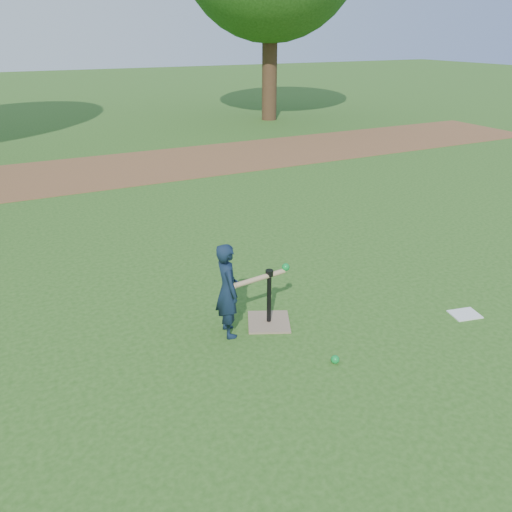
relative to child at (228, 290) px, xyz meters
name	(u,v)px	position (x,y,z in m)	size (l,w,h in m)	color
ground	(255,351)	(0.10, -0.40, -0.49)	(80.00, 80.00, 0.00)	#285116
dirt_strip	(103,171)	(0.10, 7.10, -0.48)	(24.00, 3.00, 0.01)	brown
child	(228,290)	(0.00, 0.00, 0.00)	(0.36, 0.23, 0.98)	#101E32
wiffle_ball_ground	(335,359)	(0.67, -0.90, -0.45)	(0.08, 0.08, 0.08)	#0C8B32
clipboard	(465,314)	(2.43, -0.82, -0.48)	(0.30, 0.23, 0.01)	silver
batting_tee	(269,314)	(0.45, -0.01, -0.38)	(0.57, 0.57, 0.61)	#8E735A
swing_action	(263,277)	(0.37, -0.03, 0.08)	(0.69, 0.15, 0.11)	tan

